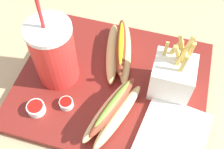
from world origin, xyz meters
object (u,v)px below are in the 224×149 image
at_px(fries_basket, 172,77).
at_px(ketchup_cup_1, 66,103).
at_px(hot_dog_2, 119,51).
at_px(hot_dog_1, 113,111).
at_px(soda_cup, 54,53).
at_px(ketchup_cup_2, 36,108).
at_px(napkin_stack, 173,133).

relative_size(fries_basket, ketchup_cup_1, 5.24).
bearing_deg(fries_basket, hot_dog_2, -23.43).
distance_m(fries_basket, hot_dog_2, 0.15).
height_order(hot_dog_1, hot_dog_2, hot_dog_1).
bearing_deg(ketchup_cup_1, soda_cup, -57.70).
xyz_separation_m(fries_basket, ketchup_cup_1, (0.21, 0.10, -0.04)).
xyz_separation_m(fries_basket, ketchup_cup_2, (0.26, 0.13, -0.04)).
relative_size(soda_cup, hot_dog_2, 1.28).
distance_m(fries_basket, ketchup_cup_1, 0.23).
height_order(ketchup_cup_1, ketchup_cup_2, ketchup_cup_2).
bearing_deg(ketchup_cup_2, soda_cup, -95.82).
xyz_separation_m(soda_cup, hot_dog_2, (-0.12, -0.09, -0.06)).
distance_m(hot_dog_2, ketchup_cup_1, 0.18).
xyz_separation_m(hot_dog_2, ketchup_cup_1, (0.07, 0.16, -0.01)).
bearing_deg(hot_dog_2, fries_basket, 156.57).
bearing_deg(hot_dog_1, soda_cup, -25.78).
height_order(soda_cup, ketchup_cup_2, soda_cup).
bearing_deg(napkin_stack, ketchup_cup_2, 5.24).
bearing_deg(soda_cup, fries_basket, -173.11).
bearing_deg(ketchup_cup_2, hot_dog_2, -124.24).
bearing_deg(ketchup_cup_1, hot_dog_2, -114.37).
height_order(fries_basket, napkin_stack, fries_basket).
height_order(fries_basket, ketchup_cup_2, fries_basket).
xyz_separation_m(soda_cup, hot_dog_1, (-0.15, 0.07, -0.05)).
bearing_deg(fries_basket, ketchup_cup_1, 26.73).
height_order(ketchup_cup_2, napkin_stack, ketchup_cup_2).
relative_size(soda_cup, ketchup_cup_2, 6.41).
relative_size(hot_dog_2, ketchup_cup_1, 6.34).
bearing_deg(ketchup_cup_2, fries_basket, -153.12).
xyz_separation_m(soda_cup, napkin_stack, (-0.28, 0.08, -0.07)).
relative_size(soda_cup, ketchup_cup_1, 8.13).
xyz_separation_m(hot_dog_1, napkin_stack, (-0.13, 0.00, -0.02)).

